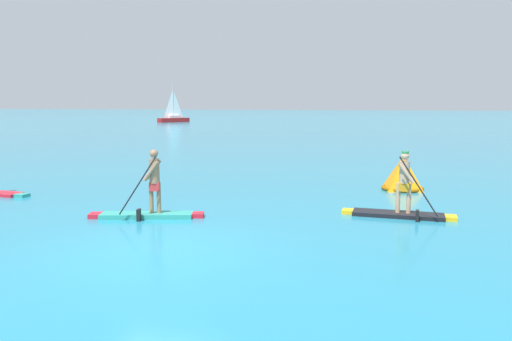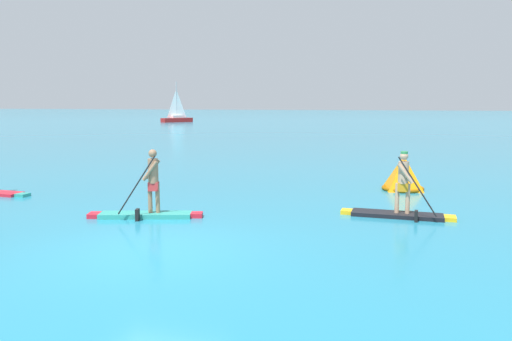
{
  "view_description": "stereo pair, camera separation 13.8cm",
  "coord_description": "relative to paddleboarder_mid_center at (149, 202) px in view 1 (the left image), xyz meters",
  "views": [
    {
      "loc": [
        4.79,
        -8.53,
        2.91
      ],
      "look_at": [
        -0.23,
        7.48,
        0.64
      ],
      "focal_mm": 34.64,
      "sensor_mm": 36.0,
      "label": 1
    },
    {
      "loc": [
        4.92,
        -8.48,
        2.91
      ],
      "look_at": [
        -0.23,
        7.48,
        0.64
      ],
      "focal_mm": 34.64,
      "sensor_mm": 36.0,
      "label": 2
    }
  ],
  "objects": [
    {
      "name": "paddleboarder_far_right",
      "position": [
        6.19,
        2.03,
        -0.02
      ],
      "size": [
        2.88,
        0.84,
        1.75
      ],
      "rotation": [
        0.0,
        0.0,
        0.01
      ],
      "color": "black",
      "rests_on": "ground"
    },
    {
      "name": "ground",
      "position": [
        1.58,
        -2.54,
        -0.4
      ],
      "size": [
        440.0,
        440.0,
        0.0
      ],
      "primitive_type": "plane",
      "color": "teal"
    },
    {
      "name": "race_marker_buoy",
      "position": [
        6.17,
        6.3,
        0.12
      ],
      "size": [
        1.6,
        1.6,
        1.18
      ],
      "color": "orange",
      "rests_on": "ground"
    },
    {
      "name": "sailboat_left_horizon",
      "position": [
        -29.77,
        60.25,
        0.38
      ],
      "size": [
        3.87,
        5.12,
        6.34
      ],
      "rotation": [
        0.0,
        0.0,
        4.16
      ],
      "color": "#A51E1E",
      "rests_on": "ground"
    },
    {
      "name": "paddleboarder_mid_center",
      "position": [
        0.0,
        0.0,
        0.0
      ],
      "size": [
        2.9,
        1.29,
        1.79
      ],
      "rotation": [
        0.0,
        0.0,
        3.47
      ],
      "color": "teal",
      "rests_on": "ground"
    }
  ]
}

